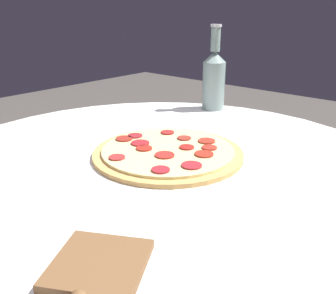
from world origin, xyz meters
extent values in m
cylinder|color=white|center=(0.00, 0.00, 0.73)|extent=(1.06, 1.06, 0.02)
cylinder|color=tan|center=(-0.04, -0.01, 0.75)|extent=(0.34, 0.34, 0.01)
cylinder|color=beige|center=(-0.04, -0.01, 0.76)|extent=(0.30, 0.30, 0.01)
cylinder|color=#A1261C|center=(-0.01, -0.05, 0.76)|extent=(0.04, 0.04, 0.00)
cylinder|color=maroon|center=(-0.14, 0.03, 0.76)|extent=(0.04, 0.04, 0.00)
cylinder|color=#AA2922|center=(-0.01, 0.01, 0.76)|extent=(0.04, 0.04, 0.00)
cylinder|color=#9F2B2B|center=(0.07, -0.06, 0.76)|extent=(0.03, 0.03, 0.00)
cylinder|color=#A6242B|center=(0.00, 0.09, 0.76)|extent=(0.04, 0.04, 0.00)
cylinder|color=#A02B1D|center=(-0.07, 0.07, 0.76)|extent=(0.04, 0.04, 0.00)
cylinder|color=maroon|center=(-0.02, -0.13, 0.76)|extent=(0.04, 0.04, 0.00)
cylinder|color=maroon|center=(-0.12, -0.03, 0.76)|extent=(0.03, 0.03, 0.00)
cylinder|color=maroon|center=(-0.05, -0.13, 0.76)|extent=(0.04, 0.04, 0.00)
cylinder|color=maroon|center=(-0.07, 0.02, 0.76)|extent=(0.03, 0.03, 0.00)
cylinder|color=maroon|center=(0.06, 0.06, 0.76)|extent=(0.04, 0.04, 0.00)
cylinder|color=#A32D21|center=(-0.10, 0.06, 0.76)|extent=(0.03, 0.03, 0.00)
cylinder|color=#AA2127|center=(-0.02, -0.08, 0.76)|extent=(0.04, 0.04, 0.00)
cylinder|color=maroon|center=(-0.12, -0.09, 0.76)|extent=(0.03, 0.03, 0.00)
cylinder|color=gray|center=(-0.44, -0.17, 0.82)|extent=(0.07, 0.07, 0.15)
cone|color=gray|center=(-0.44, -0.17, 0.91)|extent=(0.07, 0.07, 0.03)
cylinder|color=gray|center=(-0.44, -0.17, 0.96)|extent=(0.03, 0.03, 0.07)
cylinder|color=silver|center=(-0.44, -0.17, 1.00)|extent=(0.03, 0.03, 0.01)
cube|color=brown|center=(0.31, 0.18, 0.75)|extent=(0.16, 0.16, 0.01)
camera|label=1|loc=(0.54, 0.50, 1.06)|focal=40.00mm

